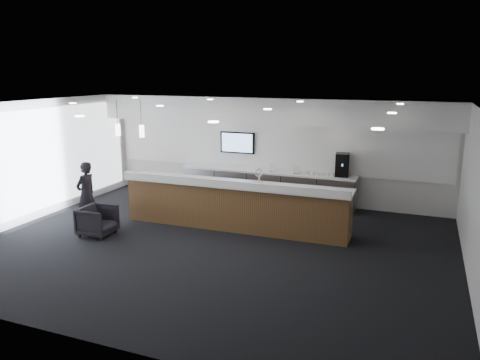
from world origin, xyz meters
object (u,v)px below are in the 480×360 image
at_px(service_counter, 235,205).
at_px(armchair, 97,221).
at_px(coffee_machine, 342,165).
at_px(lounge_guest, 86,194).

xyz_separation_m(service_counter, armchair, (-2.74, -1.64, -0.23)).
relative_size(service_counter, armchair, 7.42).
bearing_deg(armchair, coffee_machine, -53.11).
xyz_separation_m(coffee_machine, armchair, (-4.85, -4.03, -0.92)).
xyz_separation_m(service_counter, lounge_guest, (-3.45, -1.11, 0.21)).
height_order(service_counter, coffee_machine, coffee_machine).
distance_m(service_counter, armchair, 3.20).
bearing_deg(service_counter, armchair, -150.07).
bearing_deg(service_counter, coffee_machine, 47.57).
height_order(service_counter, armchair, service_counter).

